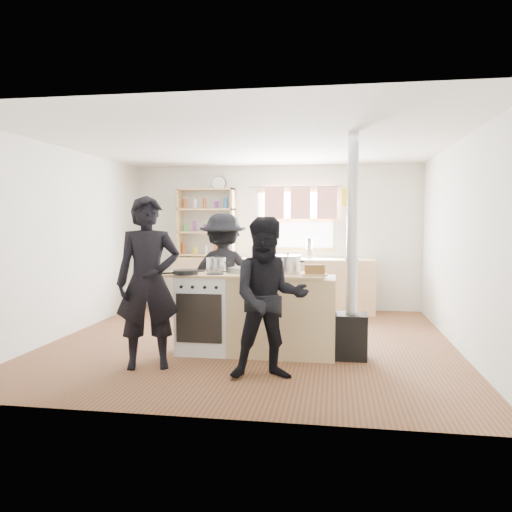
# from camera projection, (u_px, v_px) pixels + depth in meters

# --- Properties ---
(ground) EXTENTS (5.00, 5.00, 0.01)m
(ground) POSITION_uv_depth(u_px,v_px,m) (251.00, 342.00, 6.35)
(ground) COLOR brown
(ground) RESTS_ON ground
(back_counter) EXTENTS (3.40, 0.55, 0.90)m
(back_counter) POSITION_uv_depth(u_px,v_px,m) (273.00, 285.00, 8.51)
(back_counter) COLOR tan
(back_counter) RESTS_ON ground
(shelving_unit) EXTENTS (1.00, 0.28, 1.20)m
(shelving_unit) POSITION_uv_depth(u_px,v_px,m) (206.00, 222.00, 8.74)
(shelving_unit) COLOR tan
(shelving_unit) RESTS_ON back_counter
(thermos) EXTENTS (0.10, 0.10, 0.33)m
(thermos) POSITION_uv_depth(u_px,v_px,m) (309.00, 249.00, 8.37)
(thermos) COLOR silver
(thermos) RESTS_ON back_counter
(cooking_island) EXTENTS (1.97, 0.64, 0.93)m
(cooking_island) POSITION_uv_depth(u_px,v_px,m) (256.00, 313.00, 5.76)
(cooking_island) COLOR white
(cooking_island) RESTS_ON ground
(skillet_greens) EXTENTS (0.40, 0.40, 0.05)m
(skillet_greens) POSITION_uv_depth(u_px,v_px,m) (186.00, 272.00, 5.64)
(skillet_greens) COLOR black
(skillet_greens) RESTS_ON cooking_island
(roast_tray) EXTENTS (0.43, 0.38, 0.07)m
(roast_tray) POSITION_uv_depth(u_px,v_px,m) (246.00, 270.00, 5.75)
(roast_tray) COLOR silver
(roast_tray) RESTS_ON cooking_island
(stockpot_stove) EXTENTS (0.24, 0.24, 0.19)m
(stockpot_stove) POSITION_uv_depth(u_px,v_px,m) (216.00, 265.00, 5.93)
(stockpot_stove) COLOR #B1B1B3
(stockpot_stove) RESTS_ON cooking_island
(stockpot_counter) EXTENTS (0.31, 0.31, 0.23)m
(stockpot_counter) POSITION_uv_depth(u_px,v_px,m) (288.00, 264.00, 5.73)
(stockpot_counter) COLOR silver
(stockpot_counter) RESTS_ON cooking_island
(bread_board) EXTENTS (0.29, 0.22, 0.12)m
(bread_board) POSITION_uv_depth(u_px,v_px,m) (315.00, 271.00, 5.51)
(bread_board) COLOR tan
(bread_board) RESTS_ON cooking_island
(flue_heater) EXTENTS (0.35, 0.35, 2.50)m
(flue_heater) POSITION_uv_depth(u_px,v_px,m) (351.00, 301.00, 5.53)
(flue_heater) COLOR black
(flue_heater) RESTS_ON ground
(person_near_left) EXTENTS (0.76, 0.62, 1.79)m
(person_near_left) POSITION_uv_depth(u_px,v_px,m) (148.00, 282.00, 5.17)
(person_near_left) COLOR black
(person_near_left) RESTS_ON ground
(person_near_right) EXTENTS (0.88, 0.76, 1.57)m
(person_near_right) POSITION_uv_depth(u_px,v_px,m) (269.00, 298.00, 4.81)
(person_near_right) COLOR black
(person_near_right) RESTS_ON ground
(person_far) EXTENTS (1.17, 0.83, 1.63)m
(person_far) POSITION_uv_depth(u_px,v_px,m) (223.00, 275.00, 6.66)
(person_far) COLOR black
(person_far) RESTS_ON ground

